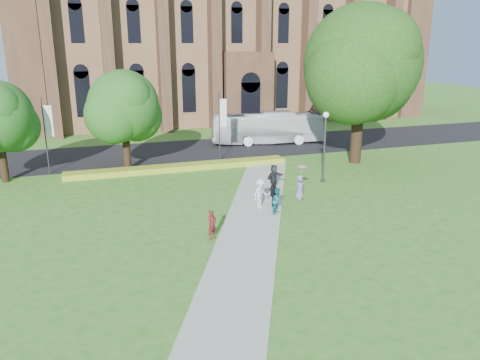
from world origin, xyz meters
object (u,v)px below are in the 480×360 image
object	(u,v)px
streetlamp	(325,138)
pedestrian_0	(212,225)
tour_coach	(268,128)
large_tree	(362,63)

from	to	relation	value
streetlamp	pedestrian_0	xyz separation A→B (m)	(-10.60, -7.75, -2.46)
tour_coach	streetlamp	bearing A→B (deg)	-175.57
streetlamp	pedestrian_0	bearing A→B (deg)	-143.84
large_tree	tour_coach	world-z (taller)	large_tree
pedestrian_0	large_tree	bearing A→B (deg)	3.51
large_tree	tour_coach	distance (m)	12.68
tour_coach	pedestrian_0	distance (m)	25.07
streetlamp	tour_coach	xyz separation A→B (m)	(1.21, 14.35, -1.68)
large_tree	pedestrian_0	bearing A→B (deg)	-142.74
streetlamp	tour_coach	bearing A→B (deg)	85.17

